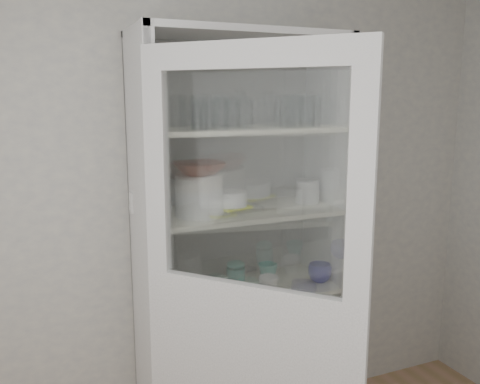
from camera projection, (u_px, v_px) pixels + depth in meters
name	position (u px, v px, depth m)	size (l,w,h in m)	color
wall_back	(187.00, 197.00, 2.60)	(3.60, 0.02, 2.60)	#ACACAC
pantry_cabinet	(235.00, 268.00, 2.60)	(1.00, 0.45, 2.10)	beige
cupboard_door	(250.00, 340.00, 1.97)	(0.63, 0.69, 2.00)	beige
tumbler_0	(200.00, 115.00, 2.20)	(0.07, 0.07, 0.13)	silver
tumbler_1	(221.00, 112.00, 2.19)	(0.08, 0.08, 0.15)	silver
tumbler_2	(207.00, 114.00, 2.22)	(0.07, 0.07, 0.13)	silver
tumbler_3	(246.00, 114.00, 2.25)	(0.07, 0.07, 0.14)	silver
tumbler_4	(296.00, 111.00, 2.39)	(0.08, 0.08, 0.15)	silver
tumbler_5	(288.00, 111.00, 2.36)	(0.08, 0.08, 0.15)	silver
tumbler_6	(307.00, 111.00, 2.39)	(0.08, 0.08, 0.15)	silver
tumbler_7	(154.00, 112.00, 2.25)	(0.07, 0.07, 0.15)	silver
tumbler_8	(157.00, 114.00, 2.23)	(0.07, 0.07, 0.13)	silver
tumbler_9	(212.00, 113.00, 2.35)	(0.07, 0.07, 0.14)	silver
tumbler_10	(231.00, 112.00, 2.40)	(0.07, 0.07, 0.14)	silver
tumbler_11	(281.00, 112.00, 2.48)	(0.07, 0.07, 0.13)	silver
goblet_0	(149.00, 110.00, 2.32)	(0.07, 0.07, 0.17)	silver
goblet_1	(224.00, 110.00, 2.47)	(0.07, 0.07, 0.16)	silver
goblet_2	(239.00, 107.00, 2.51)	(0.08, 0.08, 0.19)	silver
goblet_3	(291.00, 110.00, 2.61)	(0.07, 0.07, 0.15)	silver
plate_stack_front	(199.00, 202.00, 2.34)	(0.22, 0.22, 0.13)	white
plate_stack_back	(150.00, 201.00, 2.44)	(0.20, 0.20, 0.10)	white
cream_bowl	(199.00, 182.00, 2.32)	(0.22, 0.22, 0.07)	silver
terracotta_bowl	(199.00, 168.00, 2.31)	(0.23, 0.23, 0.06)	brown
glass_platter	(230.00, 210.00, 2.43)	(0.33, 0.33, 0.02)	silver
yellow_trivet	(230.00, 207.00, 2.43)	(0.15, 0.15, 0.01)	yellow
white_ramekin	(230.00, 198.00, 2.42)	(0.16, 0.16, 0.07)	white
grey_bowl_stack	(307.00, 191.00, 2.63)	(0.12, 0.12, 0.12)	#BBBBBB
mug_blue	(320.00, 273.00, 2.62)	(0.12, 0.12, 0.10)	navy
mug_teal	(268.00, 272.00, 2.63)	(0.10, 0.10, 0.09)	#1E796E
mug_white	(269.00, 285.00, 2.45)	(0.10, 0.10, 0.09)	white
teal_jar	(236.00, 275.00, 2.56)	(0.09, 0.09, 0.11)	#1E796E
measuring_cups	(217.00, 293.00, 2.43)	(0.09, 0.09, 0.04)	silver
white_canister	(160.00, 283.00, 2.42)	(0.11, 0.11, 0.13)	white
cream_dish	(203.00, 364.00, 2.51)	(0.25, 0.25, 0.08)	silver
tin_box	(298.00, 344.00, 2.74)	(0.20, 0.14, 0.06)	#A8A8A8
tumbler_12	(200.00, 112.00, 2.21)	(0.08, 0.08, 0.15)	silver
tumbler_13	(313.00, 111.00, 2.47)	(0.07, 0.07, 0.15)	silver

